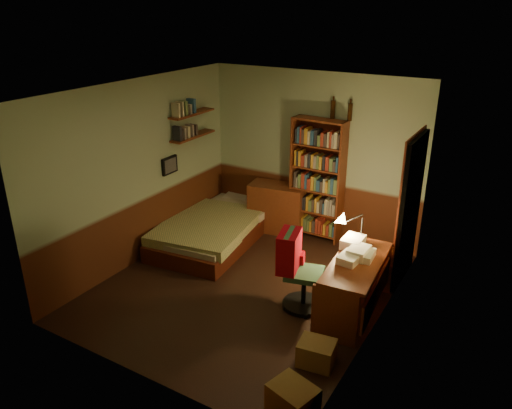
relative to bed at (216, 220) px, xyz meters
The scene contains 24 objects.
floor 1.55m from the bed, 39.83° to the right, with size 3.50×4.00×0.02m, color black.
ceiling 2.73m from the bed, 39.83° to the right, with size 3.50×4.00×0.02m, color silver.
wall_back 1.83m from the bed, 41.80° to the left, with size 3.50×0.02×2.60m, color #93A781.
wall_left 1.49m from the bed, 121.61° to the right, with size 0.02×4.00×2.60m, color #93A781.
wall_right 3.23m from the bed, 18.36° to the right, with size 0.02×4.00×2.60m, color #93A781.
wall_front 3.34m from the bed, 68.68° to the right, with size 3.50×0.02×2.60m, color #93A781.
doorway 2.98m from the bed, ahead, with size 0.06×0.90×2.00m, color black.
door_trim 2.94m from the bed, ahead, with size 0.02×0.98×2.08m, color #3F150A.
bed is the anchor object (origin of this frame).
dresser 1.04m from the bed, 49.98° to the left, with size 0.89×0.45×0.79m, color #602913.
mini_stereo 1.45m from the bed, 42.93° to the left, with size 0.23×0.17×0.12m, color #B2B2B7.
bookshelf 1.70m from the bed, 33.79° to the left, with size 0.83×0.26×1.93m, color #602913.
bottle_left 2.47m from the bed, 34.04° to the left, with size 0.07×0.07×0.27m, color black.
bottle_right 2.63m from the bed, 29.75° to the left, with size 0.07×0.07×0.25m, color black.
desk 2.73m from the bed, 17.34° to the right, with size 0.55×1.33×0.71m, color #602913.
paper_stack 2.51m from the bed, 11.36° to the right, with size 0.24×0.32×0.13m, color silver.
desk_lamp 2.59m from the bed, ahead, with size 0.18×0.18×0.59m, color black.
office_chair 2.26m from the bed, 26.47° to the right, with size 0.45×0.39×0.89m, color #315A3A.
red_jacket 2.25m from the bed, 31.15° to the right, with size 0.23×0.42×0.50m, color #AC0917.
wall_shelf_lower 1.36m from the bed, 164.75° to the left, with size 0.20×0.90×0.03m, color #602913.
wall_shelf_upper 1.69m from the bed, 164.75° to the left, with size 0.20×0.90×0.03m, color #602913.
framed_picture 1.13m from the bed, 146.40° to the right, with size 0.04×0.32×0.26m, color black.
cardboard_box_a 3.77m from the bed, 44.40° to the right, with size 0.41×0.33×0.31m, color olive.
cardboard_box_b 3.22m from the bed, 36.05° to the right, with size 0.37×0.31×0.26m, color olive.
Camera 1 is at (3.04, -4.89, 3.57)m, focal length 35.00 mm.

